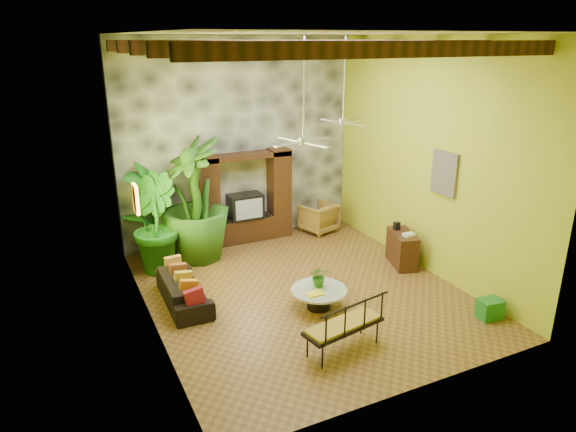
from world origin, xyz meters
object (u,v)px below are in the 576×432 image
tall_plant_c (195,200)px  side_console (402,249)px  ceiling_fan_front (304,129)px  tall_plant_b (154,224)px  ceiling_fan_back (343,112)px  coffee_table (319,296)px  sofa (184,290)px  green_bin (490,309)px  wicker_armchair (319,217)px  iron_bench (346,324)px  tall_plant_a (151,209)px  entertainment_center (245,204)px

tall_plant_c → side_console: tall_plant_c is taller
ceiling_fan_front → tall_plant_b: 4.23m
ceiling_fan_back → coffee_table: size_ratio=1.73×
sofa → green_bin: size_ratio=4.40×
ceiling_fan_back → tall_plant_b: 4.79m
ceiling_fan_back → green_bin: 4.99m
wicker_armchair → tall_plant_b: bearing=-9.8°
coffee_table → iron_bench: size_ratio=0.73×
tall_plant_a → ceiling_fan_front: bearing=-59.2°
entertainment_center → wicker_armchair: entertainment_center is taller
entertainment_center → ceiling_fan_back: ceiling_fan_back is taller
entertainment_center → tall_plant_c: bearing=-158.9°
tall_plant_c → green_bin: bearing=-51.1°
tall_plant_a → ceiling_fan_back: bearing=-26.5°
sofa → tall_plant_c: tall_plant_c is taller
entertainment_center → ceiling_fan_front: ceiling_fan_front is taller
wicker_armchair → coffee_table: bearing=44.3°
iron_bench → wicker_armchair: bearing=54.9°
tall_plant_b → green_bin: size_ratio=5.12×
side_console → green_bin: side_console is taller
ceiling_fan_back → wicker_armchair: ceiling_fan_back is taller
sofa → side_console: 4.97m
wicker_armchair → side_console: size_ratio=0.88×
iron_bench → ceiling_fan_front: bearing=74.8°
wicker_armchair → side_console: same height
entertainment_center → wicker_armchair: 2.09m
coffee_table → green_bin: size_ratio=2.54×
entertainment_center → tall_plant_b: entertainment_center is taller
green_bin → wicker_armchair: bearing=97.0°
sofa → tall_plant_a: size_ratio=0.80×
ceiling_fan_back → coffee_table: (-1.62, -1.96, -3.15)m
coffee_table → sofa: bearing=149.9°
coffee_table → side_console: (2.67, 0.93, 0.13)m
tall_plant_c → green_bin: tall_plant_c is taller
ceiling_fan_back → side_console: bearing=-44.5°
wicker_armchair → ceiling_fan_front: bearing=39.5°
tall_plant_c → side_console: (4.08, -2.42, -1.05)m
ceiling_fan_front → coffee_table: ceiling_fan_front is taller
tall_plant_b → coffee_table: tall_plant_b is taller
green_bin → coffee_table: bearing=147.5°
tall_plant_a → tall_plant_c: tall_plant_c is taller
wicker_armchair → side_console: 2.80m
ceiling_fan_front → green_bin: ceiling_fan_front is taller
wicker_armchair → tall_plant_b: (-4.44, -0.54, 0.70)m
ceiling_fan_back → iron_bench: ceiling_fan_back is taller
side_console → green_bin: size_ratio=2.28×
ceiling_fan_back → wicker_armchair: 3.48m
coffee_table → iron_bench: bearing=-102.3°
ceiling_fan_front → side_console: size_ratio=1.92×
ceiling_fan_front → side_console: (2.85, 0.57, -3.01)m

